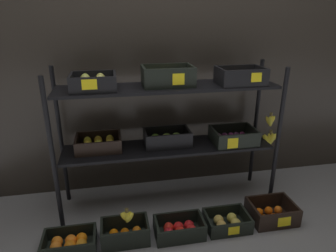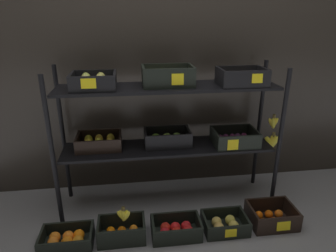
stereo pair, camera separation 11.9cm
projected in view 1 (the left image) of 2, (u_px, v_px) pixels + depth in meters
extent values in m
plane|color=gray|center=(168.00, 201.00, 2.48)|extent=(10.00, 10.00, 0.00)
cube|color=#2D2823|center=(159.00, 65.00, 2.46)|extent=(4.01, 0.12, 2.09)
cylinder|color=black|center=(53.00, 159.00, 1.97)|extent=(0.03, 0.03, 1.10)
cylinder|color=black|center=(278.00, 141.00, 2.26)|extent=(0.03, 0.03, 1.10)
cylinder|color=black|center=(61.00, 138.00, 2.31)|extent=(0.03, 0.03, 1.10)
cylinder|color=black|center=(256.00, 124.00, 2.59)|extent=(0.03, 0.03, 1.10)
cube|color=black|center=(168.00, 147.00, 2.31)|extent=(1.57, 0.33, 0.02)
cube|color=black|center=(168.00, 87.00, 2.14)|extent=(1.57, 0.33, 0.02)
cube|color=black|center=(99.00, 148.00, 2.25)|extent=(0.33, 0.24, 0.01)
cube|color=black|center=(98.00, 148.00, 2.13)|extent=(0.33, 0.02, 0.09)
cube|color=black|center=(99.00, 136.00, 2.34)|extent=(0.33, 0.02, 0.09)
cube|color=black|center=(77.00, 144.00, 2.21)|extent=(0.02, 0.21, 0.09)
cube|color=black|center=(120.00, 140.00, 2.26)|extent=(0.02, 0.21, 0.09)
ellipsoid|color=yellow|center=(88.00, 146.00, 2.19)|extent=(0.06, 0.06, 0.08)
ellipsoid|color=yellow|center=(98.00, 145.00, 2.20)|extent=(0.06, 0.06, 0.08)
ellipsoid|color=yellow|center=(110.00, 144.00, 2.21)|extent=(0.06, 0.06, 0.08)
ellipsoid|color=yellow|center=(88.00, 142.00, 2.26)|extent=(0.06, 0.06, 0.08)
ellipsoid|color=yellow|center=(98.00, 141.00, 2.27)|extent=(0.06, 0.06, 0.08)
ellipsoid|color=yellow|center=(110.00, 140.00, 2.29)|extent=(0.06, 0.06, 0.08)
cube|color=black|center=(167.00, 144.00, 2.33)|extent=(0.35, 0.21, 0.01)
cube|color=black|center=(169.00, 142.00, 2.22)|extent=(0.35, 0.02, 0.11)
cube|color=black|center=(165.00, 132.00, 2.39)|extent=(0.35, 0.02, 0.11)
cube|color=black|center=(145.00, 138.00, 2.28)|extent=(0.02, 0.18, 0.11)
cube|color=black|center=(188.00, 135.00, 2.33)|extent=(0.02, 0.18, 0.11)
sphere|color=#8EB348|center=(157.00, 141.00, 2.27)|extent=(0.07, 0.07, 0.07)
sphere|color=#87C046|center=(167.00, 140.00, 2.29)|extent=(0.07, 0.07, 0.07)
sphere|color=#81B03D|center=(177.00, 139.00, 2.30)|extent=(0.07, 0.07, 0.07)
sphere|color=#80C43A|center=(155.00, 138.00, 2.32)|extent=(0.07, 0.07, 0.07)
sphere|color=#90BB43|center=(166.00, 138.00, 2.33)|extent=(0.07, 0.07, 0.07)
sphere|color=#7FB544|center=(176.00, 137.00, 2.35)|extent=(0.07, 0.07, 0.07)
cube|color=black|center=(233.00, 142.00, 2.37)|extent=(0.33, 0.25, 0.01)
cube|color=black|center=(240.00, 141.00, 2.24)|extent=(0.33, 0.02, 0.10)
cube|color=black|center=(228.00, 129.00, 2.46)|extent=(0.33, 0.02, 0.10)
cube|color=black|center=(214.00, 136.00, 2.32)|extent=(0.02, 0.22, 0.10)
cube|color=black|center=(253.00, 133.00, 2.38)|extent=(0.02, 0.22, 0.10)
sphere|color=#56175C|center=(223.00, 142.00, 2.29)|extent=(0.05, 0.05, 0.05)
sphere|color=#5A2946|center=(230.00, 141.00, 2.29)|extent=(0.05, 0.05, 0.05)
sphere|color=#661850|center=(236.00, 141.00, 2.30)|extent=(0.05, 0.05, 0.05)
sphere|color=#592744|center=(243.00, 140.00, 2.31)|extent=(0.05, 0.05, 0.05)
sphere|color=#672B4F|center=(248.00, 140.00, 2.33)|extent=(0.05, 0.05, 0.05)
sphere|color=#54294B|center=(221.00, 139.00, 2.34)|extent=(0.05, 0.05, 0.05)
sphere|color=#551757|center=(227.00, 138.00, 2.35)|extent=(0.05, 0.05, 0.05)
sphere|color=#682146|center=(233.00, 138.00, 2.36)|extent=(0.05, 0.05, 0.05)
sphere|color=#542F47|center=(239.00, 137.00, 2.37)|extent=(0.05, 0.05, 0.05)
sphere|color=#6B185C|center=(245.00, 137.00, 2.37)|extent=(0.05, 0.05, 0.05)
sphere|color=#5C2950|center=(219.00, 136.00, 2.39)|extent=(0.05, 0.05, 0.05)
sphere|color=#612454|center=(225.00, 136.00, 2.40)|extent=(0.05, 0.05, 0.05)
sphere|color=#692354|center=(231.00, 135.00, 2.41)|extent=(0.05, 0.05, 0.05)
sphere|color=#5B2E58|center=(236.00, 135.00, 2.42)|extent=(0.05, 0.05, 0.05)
sphere|color=#65214A|center=(242.00, 134.00, 2.43)|extent=(0.05, 0.05, 0.05)
cube|color=yellow|center=(233.00, 143.00, 2.22)|extent=(0.08, 0.01, 0.08)
cube|color=black|center=(94.00, 89.00, 2.03)|extent=(0.30, 0.25, 0.01)
cube|color=black|center=(93.00, 85.00, 1.90)|extent=(0.30, 0.02, 0.10)
cube|color=black|center=(94.00, 77.00, 2.12)|extent=(0.30, 0.02, 0.10)
cube|color=black|center=(71.00, 82.00, 1.99)|extent=(0.02, 0.22, 0.10)
cube|color=black|center=(115.00, 80.00, 2.04)|extent=(0.02, 0.22, 0.10)
ellipsoid|color=tan|center=(86.00, 83.00, 1.97)|extent=(0.07, 0.07, 0.09)
ellipsoid|color=#BDB859|center=(100.00, 82.00, 1.99)|extent=(0.07, 0.07, 0.09)
ellipsoid|color=#A9BA4A|center=(85.00, 80.00, 2.04)|extent=(0.07, 0.07, 0.09)
ellipsoid|color=#ACAC4A|center=(101.00, 80.00, 2.05)|extent=(0.07, 0.07, 0.09)
cube|color=yellow|center=(89.00, 85.00, 1.89)|extent=(0.10, 0.01, 0.06)
cube|color=black|center=(168.00, 85.00, 2.14)|extent=(0.36, 0.23, 0.01)
cube|color=black|center=(171.00, 78.00, 2.02)|extent=(0.36, 0.02, 0.13)
cube|color=black|center=(165.00, 72.00, 2.22)|extent=(0.36, 0.02, 0.13)
cube|color=black|center=(143.00, 76.00, 2.09)|extent=(0.02, 0.20, 0.13)
cube|color=black|center=(191.00, 74.00, 2.15)|extent=(0.02, 0.20, 0.13)
sphere|color=#E2B44E|center=(156.00, 80.00, 2.08)|extent=(0.07, 0.07, 0.07)
sphere|color=#D3B850|center=(168.00, 80.00, 2.09)|extent=(0.07, 0.07, 0.07)
sphere|color=gold|center=(181.00, 79.00, 2.11)|extent=(0.07, 0.07, 0.07)
sphere|color=yellow|center=(155.00, 78.00, 2.14)|extent=(0.07, 0.07, 0.07)
sphere|color=gold|center=(166.00, 78.00, 2.16)|extent=(0.07, 0.07, 0.07)
sphere|color=gold|center=(178.00, 78.00, 2.17)|extent=(0.07, 0.07, 0.07)
cube|color=yellow|center=(179.00, 79.00, 2.02)|extent=(0.08, 0.01, 0.08)
cube|color=black|center=(240.00, 83.00, 2.19)|extent=(0.33, 0.22, 0.01)
cube|color=black|center=(247.00, 78.00, 2.07)|extent=(0.33, 0.02, 0.11)
cube|color=black|center=(235.00, 72.00, 2.26)|extent=(0.33, 0.02, 0.11)
cube|color=black|center=(220.00, 76.00, 2.14)|extent=(0.02, 0.19, 0.11)
cube|color=black|center=(261.00, 74.00, 2.19)|extent=(0.02, 0.19, 0.11)
ellipsoid|color=brown|center=(230.00, 79.00, 2.12)|extent=(0.05, 0.05, 0.07)
ellipsoid|color=brown|center=(238.00, 79.00, 2.13)|extent=(0.05, 0.05, 0.07)
ellipsoid|color=brown|center=(247.00, 79.00, 2.15)|extent=(0.05, 0.05, 0.07)
ellipsoid|color=brown|center=(254.00, 78.00, 2.15)|extent=(0.05, 0.05, 0.07)
ellipsoid|color=brown|center=(226.00, 77.00, 2.19)|extent=(0.05, 0.05, 0.07)
ellipsoid|color=brown|center=(234.00, 77.00, 2.20)|extent=(0.05, 0.05, 0.07)
ellipsoid|color=brown|center=(242.00, 77.00, 2.21)|extent=(0.05, 0.05, 0.07)
ellipsoid|color=brown|center=(250.00, 76.00, 2.22)|extent=(0.05, 0.05, 0.07)
cube|color=yellow|center=(256.00, 77.00, 2.07)|extent=(0.08, 0.01, 0.06)
cylinder|color=brown|center=(271.00, 132.00, 2.42)|extent=(0.02, 0.02, 0.02)
ellipsoid|color=yellow|center=(267.00, 140.00, 2.44)|extent=(0.11, 0.04, 0.10)
ellipsoid|color=yellow|center=(267.00, 139.00, 2.45)|extent=(0.09, 0.03, 0.11)
ellipsoid|color=yellow|center=(269.00, 140.00, 2.45)|extent=(0.05, 0.03, 0.12)
ellipsoid|color=yellow|center=(271.00, 140.00, 2.45)|extent=(0.05, 0.03, 0.12)
ellipsoid|color=yellow|center=(272.00, 140.00, 2.45)|extent=(0.08, 0.03, 0.12)
ellipsoid|color=yellow|center=(273.00, 139.00, 2.46)|extent=(0.11, 0.03, 0.10)
cylinder|color=brown|center=(271.00, 114.00, 2.40)|extent=(0.02, 0.02, 0.02)
ellipsoid|color=yellow|center=(268.00, 121.00, 2.42)|extent=(0.07, 0.03, 0.09)
ellipsoid|color=yellow|center=(270.00, 121.00, 2.41)|extent=(0.05, 0.03, 0.09)
ellipsoid|color=yellow|center=(271.00, 121.00, 2.42)|extent=(0.04, 0.03, 0.09)
ellipsoid|color=yellow|center=(272.00, 121.00, 2.43)|extent=(0.07, 0.03, 0.09)
cube|color=black|center=(70.00, 248.00, 1.97)|extent=(0.34, 0.22, 0.01)
cube|color=black|center=(71.00, 231.00, 2.04)|extent=(0.34, 0.02, 0.10)
cube|color=black|center=(43.00, 245.00, 1.92)|extent=(0.02, 0.18, 0.10)
cube|color=black|center=(95.00, 238.00, 1.98)|extent=(0.02, 0.18, 0.10)
sphere|color=orange|center=(56.00, 247.00, 1.92)|extent=(0.07, 0.07, 0.07)
sphere|color=orange|center=(70.00, 246.00, 1.93)|extent=(0.07, 0.07, 0.07)
sphere|color=orange|center=(81.00, 245.00, 1.94)|extent=(0.07, 0.07, 0.07)
sphere|color=orange|center=(57.00, 242.00, 1.97)|extent=(0.07, 0.07, 0.07)
sphere|color=orange|center=(71.00, 240.00, 1.98)|extent=(0.07, 0.07, 0.07)
sphere|color=orange|center=(82.00, 238.00, 2.00)|extent=(0.07, 0.07, 0.07)
cube|color=black|center=(125.00, 239.00, 2.05)|extent=(0.32, 0.20, 0.01)
cube|color=black|center=(126.00, 240.00, 1.94)|extent=(0.32, 0.02, 0.13)
cube|color=black|center=(124.00, 222.00, 2.11)|extent=(0.32, 0.02, 0.13)
cube|color=black|center=(102.00, 234.00, 2.00)|extent=(0.02, 0.17, 0.13)
cube|color=black|center=(147.00, 228.00, 2.05)|extent=(0.02, 0.17, 0.13)
sphere|color=orange|center=(114.00, 239.00, 2.00)|extent=(0.06, 0.06, 0.06)
sphere|color=orange|center=(125.00, 238.00, 2.01)|extent=(0.06, 0.06, 0.06)
sphere|color=orange|center=(137.00, 237.00, 2.02)|extent=(0.06, 0.06, 0.06)
sphere|color=orange|center=(114.00, 233.00, 2.05)|extent=(0.06, 0.06, 0.06)
sphere|color=orange|center=(125.00, 232.00, 2.06)|extent=(0.06, 0.06, 0.06)
sphere|color=orange|center=(137.00, 230.00, 2.08)|extent=(0.06, 0.06, 0.06)
cube|color=black|center=(180.00, 234.00, 2.10)|extent=(0.34, 0.21, 0.01)
cube|color=black|center=(183.00, 236.00, 1.99)|extent=(0.34, 0.02, 0.11)
cube|color=black|center=(177.00, 218.00, 2.17)|extent=(0.34, 0.02, 0.11)
cube|color=black|center=(157.00, 230.00, 2.05)|extent=(0.02, 0.18, 0.11)
cube|color=black|center=(202.00, 224.00, 2.11)|extent=(0.02, 0.18, 0.11)
sphere|color=red|center=(169.00, 233.00, 2.05)|extent=(0.07, 0.07, 0.07)
sphere|color=red|center=(180.00, 232.00, 2.06)|extent=(0.07, 0.07, 0.07)
sphere|color=red|center=(191.00, 230.00, 2.07)|extent=(0.07, 0.07, 0.07)
sphere|color=red|center=(169.00, 228.00, 2.10)|extent=(0.07, 0.07, 0.07)
sphere|color=red|center=(179.00, 227.00, 2.11)|extent=(0.07, 0.07, 0.07)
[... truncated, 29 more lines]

